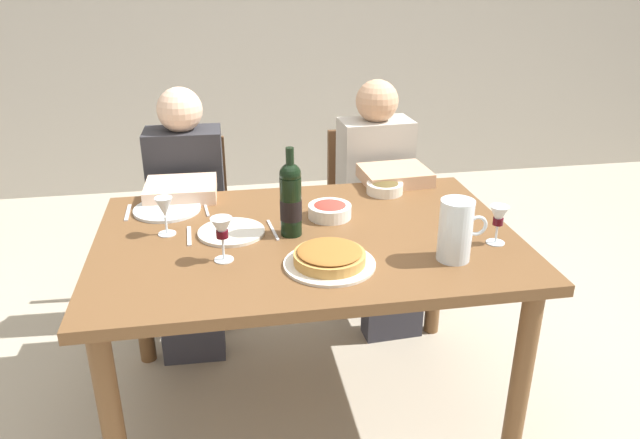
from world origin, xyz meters
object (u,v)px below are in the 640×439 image
baked_tart (330,258)px  dinner_plate_left_setting (231,232)px  olive_bowl (385,187)px  wine_bottle (291,199)px  wine_glass_left_diner (164,209)px  diner_right (381,199)px  chair_left (192,217)px  wine_glass_right_diner (498,218)px  water_pitcher (455,234)px  dinner_plate_right_setting (167,209)px  diner_left (187,213)px  chair_right (366,204)px  salad_bowl (330,210)px  dining_table (307,258)px  wine_glass_centre (222,230)px

baked_tart → dinner_plate_left_setting: (-0.30, 0.30, -0.02)m
baked_tart → olive_bowl: bearing=59.8°
wine_bottle → wine_glass_left_diner: bearing=170.2°
olive_bowl → diner_right: 0.35m
chair_left → wine_glass_right_diner: bearing=137.8°
water_pitcher → dinner_plate_left_setting: (-0.72, 0.33, -0.09)m
diner_right → chair_left: bearing=-16.9°
wine_bottle → dinner_plate_right_setting: bearing=146.4°
diner_left → chair_right: bearing=-162.3°
salad_bowl → diner_right: bearing=55.6°
dining_table → salad_bowl: salad_bowl is taller
diner_left → chair_right: 0.94m
olive_bowl → wine_glass_left_diner: size_ratio=1.08×
dining_table → baked_tart: bearing=-81.4°
baked_tart → chair_right: (0.41, 1.13, -0.29)m
water_pitcher → chair_right: bearing=90.2°
wine_bottle → diner_right: size_ratio=0.28×
salad_bowl → baked_tart: bearing=-100.8°
chair_left → diner_right: (0.90, -0.21, 0.12)m
wine_glass_left_diner → dinner_plate_left_setting: size_ratio=0.59×
salad_bowl → olive_bowl: 0.35m
salad_bowl → diner_left: bearing=139.3°
wine_glass_left_diner → chair_left: 0.86m
water_pitcher → diner_left: 1.29m
baked_tart → olive_bowl: size_ratio=1.96×
wine_glass_right_diner → dinner_plate_left_setting: 0.94m
dinner_plate_left_setting → diner_right: 0.95m
water_pitcher → wine_glass_right_diner: size_ratio=1.50×
diner_right → baked_tart: bearing=61.2°
baked_tart → wine_glass_centre: (-0.34, 0.09, 0.08)m
chair_right → olive_bowl: bearing=80.2°
chair_left → dinner_plate_right_setting: bearing=85.3°
water_pitcher → baked_tart: size_ratio=0.69×
olive_bowl → wine_glass_centre: size_ratio=1.01×
baked_tart → diner_right: size_ratio=0.26×
dinner_plate_left_setting → diner_left: bearing=108.0°
wine_glass_right_diner → wine_bottle: bearing=164.3°
chair_left → salad_bowl: bearing=129.4°
wine_glass_centre → chair_right: size_ratio=0.17×
dinner_plate_left_setting → chair_right: chair_right is taller
chair_left → olive_bowl: bearing=150.4°
water_pitcher → wine_glass_centre: bearing=170.9°
salad_bowl → dinner_plate_left_setting: 0.39m
dinner_plate_right_setting → chair_right: (0.95, 0.57, -0.27)m
dinner_plate_left_setting → chair_left: bearing=102.6°
baked_tart → chair_right: size_ratio=0.35×
salad_bowl → wine_glass_centre: bearing=-144.6°
wine_glass_centre → dinner_plate_right_setting: wine_glass_centre is taller
wine_bottle → baked_tart: wine_bottle is taller
olive_bowl → dinner_plate_right_setting: size_ratio=0.59×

